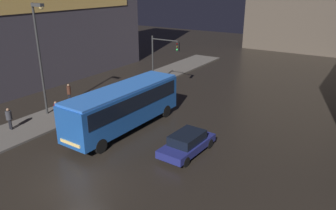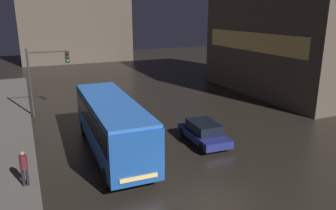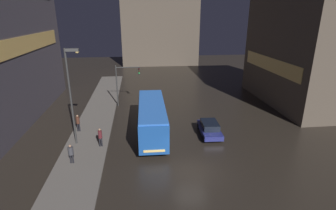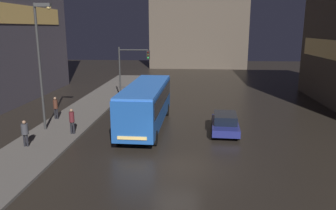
{
  "view_description": "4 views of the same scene",
  "coord_description": "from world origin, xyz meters",
  "px_view_note": "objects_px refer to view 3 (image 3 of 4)",
  "views": [
    {
      "loc": [
        12.49,
        -10.37,
        10.47
      ],
      "look_at": [
        -0.88,
        10.36,
        1.29
      ],
      "focal_mm": 35.0,
      "sensor_mm": 36.0,
      "label": 1
    },
    {
      "loc": [
        -7.06,
        -11.03,
        8.32
      ],
      "look_at": [
        1.9,
        9.16,
        1.99
      ],
      "focal_mm": 35.0,
      "sensor_mm": 36.0,
      "label": 2
    },
    {
      "loc": [
        -3.91,
        -17.63,
        11.88
      ],
      "look_at": [
        -0.81,
        8.96,
        2.52
      ],
      "focal_mm": 28.0,
      "sensor_mm": 36.0,
      "label": 3
    },
    {
      "loc": [
        0.82,
        -16.71,
        7.46
      ],
      "look_at": [
        -1.18,
        9.3,
        1.29
      ],
      "focal_mm": 35.0,
      "sensor_mm": 36.0,
      "label": 4
    }
  ],
  "objects_px": {
    "car_taxi": "(210,128)",
    "pedestrian_mid": "(100,136)",
    "street_lamp_sidewalk": "(72,84)",
    "traffic_light_main": "(125,78)",
    "bus_near": "(152,116)",
    "pedestrian_far": "(78,122)",
    "pedestrian_near": "(71,152)"
  },
  "relations": [
    {
      "from": "bus_near",
      "to": "traffic_light_main",
      "type": "xyz_separation_m",
      "value": [
        -2.93,
        9.5,
        1.73
      ]
    },
    {
      "from": "pedestrian_far",
      "to": "street_lamp_sidewalk",
      "type": "xyz_separation_m",
      "value": [
        0.53,
        -2.77,
        4.71
      ]
    },
    {
      "from": "traffic_light_main",
      "to": "car_taxi",
      "type": "bearing_deg",
      "value": -49.32
    },
    {
      "from": "bus_near",
      "to": "pedestrian_mid",
      "type": "distance_m",
      "value": 5.5
    },
    {
      "from": "pedestrian_near",
      "to": "pedestrian_mid",
      "type": "distance_m",
      "value": 3.37
    },
    {
      "from": "pedestrian_mid",
      "to": "pedestrian_near",
      "type": "bearing_deg",
      "value": -177.05
    },
    {
      "from": "car_taxi",
      "to": "bus_near",
      "type": "bearing_deg",
      "value": -4.31
    },
    {
      "from": "pedestrian_mid",
      "to": "bus_near",
      "type": "bearing_deg",
      "value": -25.14
    },
    {
      "from": "pedestrian_far",
      "to": "car_taxi",
      "type": "bearing_deg",
      "value": -164.97
    },
    {
      "from": "pedestrian_near",
      "to": "pedestrian_far",
      "type": "xyz_separation_m",
      "value": [
        -0.7,
        6.35,
        0.05
      ]
    },
    {
      "from": "car_taxi",
      "to": "pedestrian_mid",
      "type": "height_order",
      "value": "pedestrian_mid"
    },
    {
      "from": "car_taxi",
      "to": "pedestrian_near",
      "type": "distance_m",
      "value": 13.52
    },
    {
      "from": "bus_near",
      "to": "traffic_light_main",
      "type": "bearing_deg",
      "value": -71.38
    },
    {
      "from": "pedestrian_mid",
      "to": "traffic_light_main",
      "type": "relative_size",
      "value": 0.33
    },
    {
      "from": "car_taxi",
      "to": "traffic_light_main",
      "type": "relative_size",
      "value": 0.8
    },
    {
      "from": "pedestrian_mid",
      "to": "street_lamp_sidewalk",
      "type": "bearing_deg",
      "value": 107.81
    },
    {
      "from": "street_lamp_sidewalk",
      "to": "traffic_light_main",
      "type": "bearing_deg",
      "value": 68.91
    },
    {
      "from": "car_taxi",
      "to": "pedestrian_mid",
      "type": "xyz_separation_m",
      "value": [
        -10.8,
        -1.55,
        0.48
      ]
    },
    {
      "from": "pedestrian_near",
      "to": "pedestrian_far",
      "type": "distance_m",
      "value": 6.39
    },
    {
      "from": "pedestrian_near",
      "to": "pedestrian_far",
      "type": "relative_size",
      "value": 0.92
    },
    {
      "from": "car_taxi",
      "to": "pedestrian_mid",
      "type": "bearing_deg",
      "value": 11.04
    },
    {
      "from": "pedestrian_mid",
      "to": "traffic_light_main",
      "type": "height_order",
      "value": "traffic_light_main"
    },
    {
      "from": "pedestrian_near",
      "to": "traffic_light_main",
      "type": "xyz_separation_m",
      "value": [
        4.03,
        14.48,
        2.61
      ]
    },
    {
      "from": "pedestrian_mid",
      "to": "street_lamp_sidewalk",
      "type": "relative_size",
      "value": 0.2
    },
    {
      "from": "pedestrian_far",
      "to": "street_lamp_sidewalk",
      "type": "distance_m",
      "value": 5.49
    },
    {
      "from": "pedestrian_far",
      "to": "traffic_light_main",
      "type": "bearing_deg",
      "value": -96.3
    },
    {
      "from": "pedestrian_near",
      "to": "traffic_light_main",
      "type": "relative_size",
      "value": 0.31
    },
    {
      "from": "pedestrian_mid",
      "to": "pedestrian_far",
      "type": "height_order",
      "value": "pedestrian_far"
    },
    {
      "from": "pedestrian_near",
      "to": "pedestrian_mid",
      "type": "height_order",
      "value": "pedestrian_mid"
    },
    {
      "from": "pedestrian_mid",
      "to": "street_lamp_sidewalk",
      "type": "height_order",
      "value": "street_lamp_sidewalk"
    },
    {
      "from": "car_taxi",
      "to": "pedestrian_mid",
      "type": "distance_m",
      "value": 10.92
    },
    {
      "from": "bus_near",
      "to": "pedestrian_mid",
      "type": "xyz_separation_m",
      "value": [
        -4.93,
        -2.29,
        -0.84
      ]
    }
  ]
}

